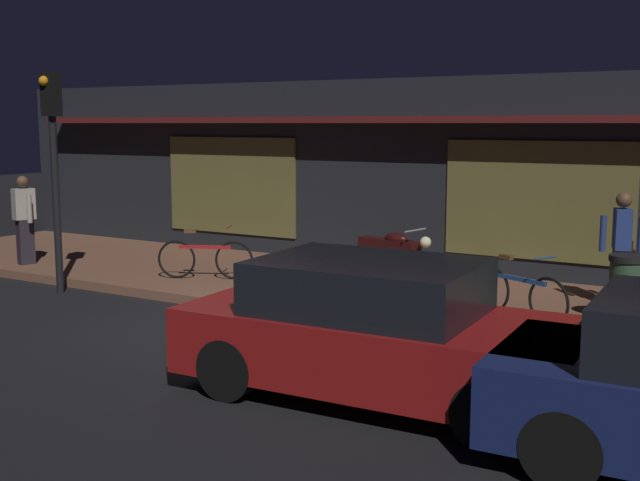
{
  "coord_description": "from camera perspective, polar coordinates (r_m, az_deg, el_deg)",
  "views": [
    {
      "loc": [
        6.83,
        -8.28,
        2.79
      ],
      "look_at": [
        0.5,
        2.4,
        0.95
      ],
      "focal_mm": 44.6,
      "sensor_mm": 36.0,
      "label": 1
    }
  ],
  "objects": [
    {
      "name": "ground_plane",
      "position": [
        11.09,
        -8.62,
        -6.24
      ],
      "size": [
        60.0,
        60.0,
        0.0
      ],
      "primitive_type": "plane",
      "color": "black"
    },
    {
      "name": "trash_bin",
      "position": [
        11.2,
        21.11,
        -3.3
      ],
      "size": [
        0.48,
        0.48,
        0.93
      ],
      "color": "#2D4C33",
      "rests_on": "sidewalk_slab"
    },
    {
      "name": "sidewalk_slab",
      "position": [
        13.46,
        -0.52,
        -3.21
      ],
      "size": [
        18.0,
        4.0,
        0.15
      ],
      "primitive_type": "cube",
      "color": "brown",
      "rests_on": "ground_plane"
    },
    {
      "name": "storefront_building",
      "position": [
        16.21,
        5.7,
        4.9
      ],
      "size": [
        18.0,
        3.3,
        3.6
      ],
      "color": "black",
      "rests_on": "ground_plane"
    },
    {
      "name": "person_photographer",
      "position": [
        15.89,
        -20.45,
        1.53
      ],
      "size": [
        0.61,
        0.43,
        1.67
      ],
      "color": "#28232D",
      "rests_on": "sidewalk_slab"
    },
    {
      "name": "bicycle_parked",
      "position": [
        13.68,
        -8.25,
        -1.26
      ],
      "size": [
        1.52,
        0.74,
        0.91
      ],
      "color": "black",
      "rests_on": "sidewalk_slab"
    },
    {
      "name": "person_bystander",
      "position": [
        12.15,
        20.81,
        -0.46
      ],
      "size": [
        0.61,
        0.43,
        1.67
      ],
      "color": "#28232D",
      "rests_on": "sidewalk_slab"
    },
    {
      "name": "traffic_light_pole",
      "position": [
        13.61,
        -18.61,
        6.68
      ],
      "size": [
        0.24,
        0.33,
        3.6
      ],
      "color": "black",
      "rests_on": "ground_plane"
    },
    {
      "name": "bicycle_extra",
      "position": [
        11.11,
        14.07,
        -3.67
      ],
      "size": [
        1.52,
        0.74,
        0.91
      ],
      "color": "black",
      "rests_on": "sidewalk_slab"
    },
    {
      "name": "motorcycle",
      "position": [
        13.06,
        5.08,
        -1.04
      ],
      "size": [
        1.69,
        0.62,
        0.97
      ],
      "color": "black",
      "rests_on": "sidewalk_slab"
    },
    {
      "name": "parked_car_far",
      "position": [
        8.13,
        4.15,
        -6.46
      ],
      "size": [
        4.16,
        1.92,
        1.42
      ],
      "color": "black",
      "rests_on": "ground_plane"
    }
  ]
}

